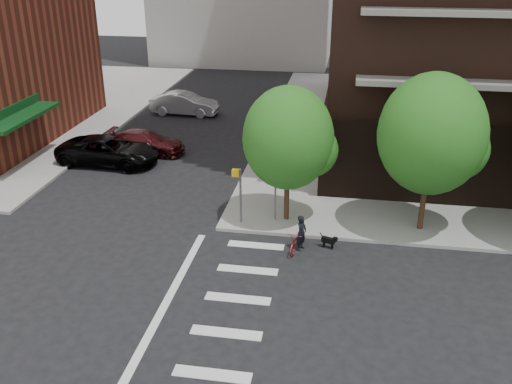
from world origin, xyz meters
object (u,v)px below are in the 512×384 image
parked_car_maroon (146,142)px  scooter (298,240)px  dog_walker (301,233)px  parked_car_black (108,151)px  parked_car_silver (185,104)px

parked_car_maroon → scooter: size_ratio=2.66×
parked_car_maroon → dog_walker: size_ratio=3.07×
parked_car_maroon → dog_walker: (10.42, -10.25, 0.08)m
parked_car_black → parked_car_maroon: bearing=-32.0°
parked_car_maroon → dog_walker: bearing=-132.4°
parked_car_silver → dog_walker: size_ratio=3.21×
parked_car_black → dog_walker: size_ratio=3.75×
parked_car_maroon → scooter: 14.57m
scooter → parked_car_maroon: bearing=148.3°
parked_car_black → parked_car_silver: size_ratio=1.17×
parked_car_black → parked_car_silver: 10.77m
parked_car_black → dog_walker: (11.90, -8.12, -0.03)m
scooter → parked_car_black: bearing=158.5°
parked_car_black → parked_car_silver: parked_car_silver is taller
scooter → dog_walker: 0.34m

